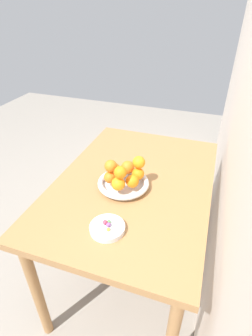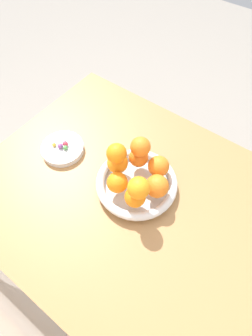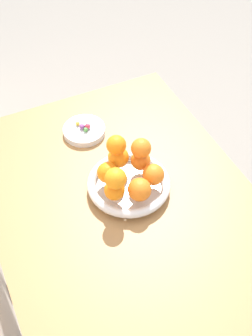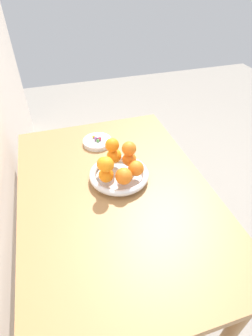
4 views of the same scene
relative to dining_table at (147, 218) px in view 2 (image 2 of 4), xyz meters
name	(u,v)px [view 2 (image 2 of 4)]	position (x,y,z in m)	size (l,w,h in m)	color
ground_plane	(139,266)	(0.00, 0.00, -0.65)	(6.00, 6.00, 0.00)	gray
dining_table	(147,218)	(0.00, 0.00, 0.00)	(1.10, 0.76, 0.74)	#9E7042
fruit_bowl	(137,183)	(0.07, -0.03, 0.11)	(0.25, 0.25, 0.04)	silver
candy_dish	(64,148)	(0.35, 0.00, 0.10)	(0.14, 0.14, 0.02)	silver
orange_0	(117,182)	(0.10, 0.02, 0.16)	(0.06, 0.06, 0.06)	orange
orange_1	(135,197)	(0.03, 0.03, 0.16)	(0.06, 0.06, 0.06)	orange
orange_2	(156,185)	(0.00, -0.03, 0.16)	(0.07, 0.07, 0.07)	orange
orange_3	(159,166)	(0.03, -0.09, 0.16)	(0.06, 0.06, 0.06)	orange
orange_4	(139,157)	(0.10, -0.09, 0.16)	(0.06, 0.06, 0.06)	orange
orange_5	(118,163)	(0.14, -0.03, 0.16)	(0.06, 0.06, 0.06)	orange
orange_6	(139,188)	(0.02, 0.03, 0.22)	(0.06, 0.06, 0.06)	orange
orange_7	(117,153)	(0.13, -0.02, 0.22)	(0.06, 0.06, 0.06)	orange
orange_8	(140,147)	(0.09, -0.08, 0.22)	(0.06, 0.06, 0.06)	orange
candy_ball_0	(54,145)	(0.37, 0.01, 0.12)	(0.01, 0.01, 0.01)	gold
candy_ball_1	(60,146)	(0.35, 0.01, 0.12)	(0.02, 0.02, 0.02)	#8C4C99
candy_ball_2	(65,144)	(0.34, -0.01, 0.12)	(0.02, 0.02, 0.02)	#C6384C
candy_ball_3	(66,147)	(0.33, 0.00, 0.12)	(0.02, 0.02, 0.02)	#4C9947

